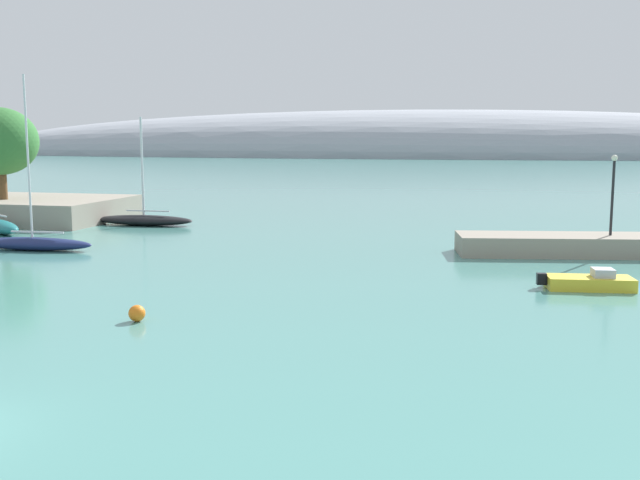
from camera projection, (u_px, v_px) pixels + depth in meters
shore_outcrop at (15, 209)px, 62.51m from camera, size 18.07×11.30×1.88m
tree_clump_shore at (0, 141)px, 60.01m from camera, size 6.09×6.09×7.51m
breakwater_rocks at (640, 245)px, 43.84m from camera, size 21.85×7.39×1.20m
distant_ridge at (402, 156)px, 263.40m from camera, size 354.76×74.74×32.63m
sailboat_black_mid_mooring at (144, 219)px, 58.71m from camera, size 8.25×2.57×8.56m
sailboat_navy_outer_mooring at (33, 242)px, 45.93m from camera, size 8.00×2.16×10.79m
motorboat_yellow_foreground at (590, 282)px, 34.18m from camera, size 4.43×2.10×0.99m
mooring_buoy_orange at (137, 313)px, 28.23m from camera, size 0.64×0.64×0.64m
harbor_lamp_post at (613, 187)px, 43.43m from camera, size 0.36×0.36×4.77m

